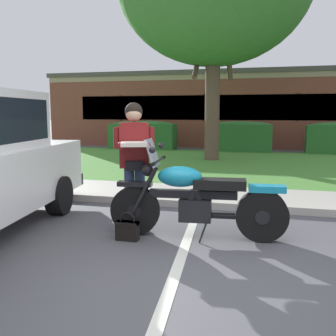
# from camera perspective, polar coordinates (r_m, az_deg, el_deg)

# --- Properties ---
(ground_plane) EXTENTS (140.00, 140.00, 0.00)m
(ground_plane) POSITION_cam_1_polar(r_m,az_deg,el_deg) (3.92, 0.98, -15.61)
(ground_plane) COLOR #4C4C51
(curb_strip) EXTENTS (60.00, 0.20, 0.12)m
(curb_strip) POSITION_cam_1_polar(r_m,az_deg,el_deg) (6.54, 6.98, -5.38)
(curb_strip) COLOR #ADA89E
(curb_strip) RESTS_ON ground
(concrete_walk) EXTENTS (60.00, 1.50, 0.08)m
(concrete_walk) POSITION_cam_1_polar(r_m,az_deg,el_deg) (7.37, 7.90, -4.03)
(concrete_walk) COLOR #ADA89E
(concrete_walk) RESTS_ON ground
(grass_lawn) EXTENTS (60.00, 7.76, 0.06)m
(grass_lawn) POSITION_cam_1_polar(r_m,az_deg,el_deg) (11.91, 10.66, 0.48)
(grass_lawn) COLOR #478433
(grass_lawn) RESTS_ON ground
(stall_stripe_1) EXTENTS (0.56, 4.39, 0.01)m
(stall_stripe_1) POSITION_cam_1_polar(r_m,az_deg,el_deg) (4.10, 1.32, -14.44)
(stall_stripe_1) COLOR silver
(stall_stripe_1) RESTS_ON ground
(motorcycle) EXTENTS (2.24, 0.82, 1.26)m
(motorcycle) POSITION_cam_1_polar(r_m,az_deg,el_deg) (4.93, 5.18, -4.66)
(motorcycle) COLOR black
(motorcycle) RESTS_ON ground
(rider_person) EXTENTS (0.55, 0.65, 1.70)m
(rider_person) POSITION_cam_1_polar(r_m,az_deg,el_deg) (5.14, -4.94, 1.71)
(rider_person) COLOR black
(rider_person) RESTS_ON ground
(handbag) EXTENTS (0.28, 0.13, 0.36)m
(handbag) POSITION_cam_1_polar(r_m,az_deg,el_deg) (4.93, -5.94, -8.81)
(handbag) COLOR black
(handbag) RESTS_ON ground
(hedge_left) EXTENTS (2.82, 0.90, 1.24)m
(hedge_left) POSITION_cam_1_polar(r_m,az_deg,el_deg) (16.69, -3.74, 4.87)
(hedge_left) COLOR #286028
(hedge_left) RESTS_ON ground
(hedge_center_left) EXTENTS (2.49, 0.90, 1.24)m
(hedge_center_left) POSITION_cam_1_polar(r_m,az_deg,el_deg) (15.86, 10.45, 4.59)
(hedge_center_left) COLOR #286028
(hedge_center_left) RESTS_ON ground
(brick_building) EXTENTS (23.48, 9.92, 3.47)m
(brick_building) POSITION_cam_1_polar(r_m,az_deg,el_deg) (22.31, 17.62, 8.11)
(brick_building) COLOR brown
(brick_building) RESTS_ON ground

